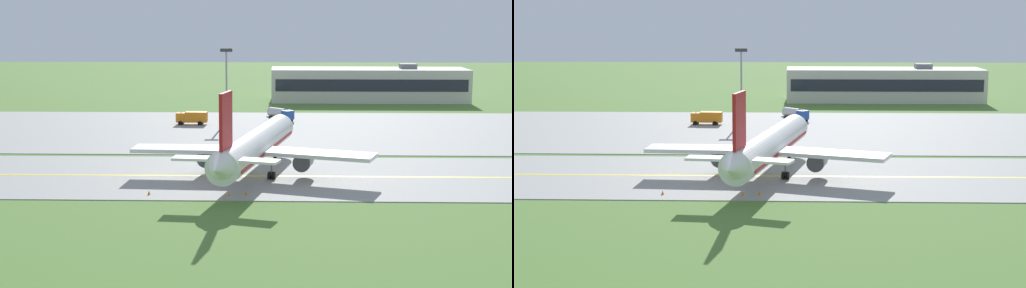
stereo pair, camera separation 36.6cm
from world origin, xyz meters
TOP-DOWN VIEW (x-y plane):
  - ground_plane at (0.00, 0.00)m, footprint 500.00×500.00m
  - taxiway_strip at (0.00, 0.00)m, footprint 240.00×28.00m
  - apron_pad at (10.00, 42.00)m, footprint 140.00×52.00m
  - taxiway_centreline at (0.00, 0.00)m, footprint 220.00×0.60m
  - airplane_lead at (-0.47, 0.09)m, footprint 32.17×39.44m
  - service_truck_baggage at (-14.18, 48.88)m, footprint 6.09×2.58m
  - service_truck_fuel at (3.02, 54.70)m, footprint 5.65×5.74m
  - terminal_building at (24.98, 93.03)m, footprint 48.07×13.56m
  - apron_light_mast at (-7.75, 53.58)m, footprint 2.40×0.50m
  - traffic_cone_near_edge at (-12.77, -11.22)m, footprint 0.44×0.44m
  - traffic_cone_mid_edge at (-3.20, -11.58)m, footprint 0.44×0.44m
  - traffic_cone_far_edge at (-1.18, -11.13)m, footprint 0.44×0.44m

SIDE VIEW (x-z plane):
  - ground_plane at x=0.00m, z-range 0.00..0.00m
  - taxiway_strip at x=0.00m, z-range 0.00..0.10m
  - apron_pad at x=10.00m, z-range 0.00..0.10m
  - taxiway_centreline at x=0.00m, z-range 0.10..0.11m
  - traffic_cone_near_edge at x=-12.77m, z-range 0.00..0.60m
  - traffic_cone_mid_edge at x=-3.20m, z-range 0.00..0.60m
  - traffic_cone_far_edge at x=-1.18m, z-range 0.00..0.60m
  - service_truck_baggage at x=-14.18m, z-range 0.23..2.83m
  - service_truck_fuel at x=3.02m, z-range 0.21..2.86m
  - terminal_building at x=24.98m, z-range -0.58..8.68m
  - airplane_lead at x=-0.47m, z-range -2.22..10.48m
  - apron_light_mast at x=-7.75m, z-range 1.98..16.68m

